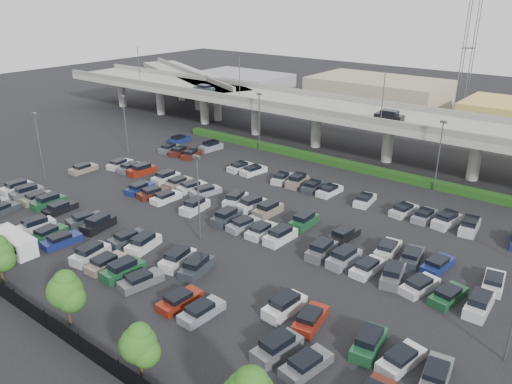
% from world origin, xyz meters
% --- Properties ---
extents(ground, '(280.00, 280.00, 0.00)m').
position_xyz_m(ground, '(0.00, 0.00, 0.00)').
color(ground, black).
extents(overpass, '(150.00, 13.00, 15.80)m').
position_xyz_m(overpass, '(-0.17, 31.99, 6.97)').
color(overpass, gray).
rests_on(overpass, ground).
extents(on_ramp, '(50.93, 30.13, 8.80)m').
position_xyz_m(on_ramp, '(-52.10, 43.05, 6.86)').
color(on_ramp, gray).
rests_on(on_ramp, ground).
extents(hedge, '(66.00, 1.60, 1.10)m').
position_xyz_m(hedge, '(0.00, 25.00, 0.55)').
color(hedge, '#173C11').
rests_on(hedge, ground).
extents(fence, '(70.00, 0.10, 2.00)m').
position_xyz_m(fence, '(-0.05, -28.00, 0.90)').
color(fence, black).
rests_on(fence, ground).
extents(tree_row, '(65.07, 3.66, 5.94)m').
position_xyz_m(tree_row, '(0.70, -26.53, 3.52)').
color(tree_row, '#332316').
rests_on(tree_row, ground).
extents(shuttle_bus, '(6.69, 2.46, 2.13)m').
position_xyz_m(shuttle_bus, '(-14.48, -22.57, 1.16)').
color(shuttle_bus, silver).
rests_on(shuttle_bus, ground).
extents(parked_cars, '(62.88, 41.62, 1.67)m').
position_xyz_m(parked_cars, '(-0.30, -3.52, 0.63)').
color(parked_cars, '#505357').
rests_on(parked_cars, ground).
extents(light_poles, '(66.90, 48.38, 10.30)m').
position_xyz_m(light_poles, '(-4.13, 2.00, 6.24)').
color(light_poles, '#515156').
rests_on(light_poles, ground).
extents(distant_buildings, '(138.00, 24.00, 9.00)m').
position_xyz_m(distant_buildings, '(12.38, 61.81, 3.74)').
color(distant_buildings, gray).
rests_on(distant_buildings, ground).
extents(comm_tower, '(2.40, 2.40, 30.00)m').
position_xyz_m(comm_tower, '(4.00, 74.00, 15.61)').
color(comm_tower, '#515156').
rests_on(comm_tower, ground).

